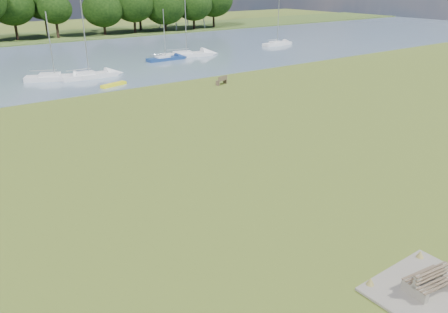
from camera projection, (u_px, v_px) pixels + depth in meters
ground at (212, 168)px, 26.55m from camera, size 220.00×220.00×0.00m
river at (35, 65)px, 58.10m from camera, size 220.00×40.00×0.10m
concrete_pad at (427, 290)px, 16.01m from camera, size 4.20×3.20×0.10m
bench_pair at (429, 280)px, 15.85m from camera, size 1.87×1.25×0.95m
riverbank_bench at (222, 80)px, 47.25m from camera, size 1.60×0.88×0.94m
kayak at (114, 85)px, 46.51m from camera, size 3.07×1.55×0.30m
sailboat_1 at (165, 57)px, 61.07m from camera, size 5.39×1.54×6.86m
sailboat_5 at (186, 53)px, 64.20m from camera, size 7.74×3.62×8.51m
sailboat_6 at (277, 43)px, 74.99m from camera, size 5.64×1.78×7.74m
sailboat_7 at (54, 76)px, 49.09m from camera, size 6.56×4.23×7.38m
sailboat_8 at (88, 74)px, 50.13m from camera, size 6.27×1.80×8.88m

